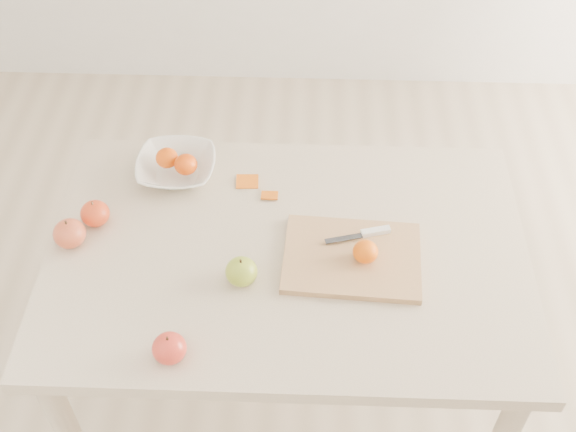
{
  "coord_description": "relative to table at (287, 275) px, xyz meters",
  "views": [
    {
      "loc": [
        0.04,
        -1.17,
        2.12
      ],
      "look_at": [
        0.0,
        0.05,
        0.82
      ],
      "focal_mm": 45.0,
      "sensor_mm": 36.0,
      "label": 1
    }
  ],
  "objects": [
    {
      "name": "bowl_tangerine_far",
      "position": [
        -0.28,
        0.25,
        0.15
      ],
      "size": [
        0.06,
        0.06,
        0.06
      ],
      "primitive_type": "ellipsoid",
      "color": "#D84A07",
      "rests_on": "fruit_bowl"
    },
    {
      "name": "table",
      "position": [
        0.0,
        0.0,
        0.0
      ],
      "size": [
        1.2,
        0.8,
        0.75
      ],
      "color": "beige",
      "rests_on": "ground"
    },
    {
      "name": "orange_peel_b",
      "position": [
        -0.05,
        0.19,
        0.1
      ],
      "size": [
        0.05,
        0.04,
        0.01
      ],
      "primitive_type": "cube",
      "rotation": [
        -0.14,
        0.0,
        -0.01
      ],
      "color": "#D25C0E",
      "rests_on": "table"
    },
    {
      "name": "cutting_board",
      "position": [
        0.16,
        -0.03,
        0.11
      ],
      "size": [
        0.35,
        0.26,
        0.02
      ],
      "primitive_type": "cube",
      "rotation": [
        0.0,
        0.0,
        -0.06
      ],
      "color": "tan",
      "rests_on": "table"
    },
    {
      "name": "orange_peel_a",
      "position": [
        -0.12,
        0.23,
        0.1
      ],
      "size": [
        0.06,
        0.05,
        0.01
      ],
      "primitive_type": "cube",
      "rotation": [
        0.21,
        0.0,
        0.04
      ],
      "color": "#D25C0E",
      "rests_on": "table"
    },
    {
      "name": "ground",
      "position": [
        0.0,
        0.0,
        -0.65
      ],
      "size": [
        3.5,
        3.5,
        0.0
      ],
      "primitive_type": "plane",
      "color": "#C6B293",
      "rests_on": "ground"
    },
    {
      "name": "bowl_tangerine_near",
      "position": [
        -0.34,
        0.27,
        0.15
      ],
      "size": [
        0.06,
        0.06,
        0.05
      ],
      "primitive_type": "ellipsoid",
      "color": "#D44407",
      "rests_on": "fruit_bowl"
    },
    {
      "name": "paring_knife",
      "position": [
        0.21,
        0.04,
        0.12
      ],
      "size": [
        0.17,
        0.06,
        0.01
      ],
      "color": "white",
      "rests_on": "cutting_board"
    },
    {
      "name": "apple_red_b",
      "position": [
        -0.49,
        0.08,
        0.13
      ],
      "size": [
        0.07,
        0.07,
        0.07
      ],
      "primitive_type": "ellipsoid",
      "color": "maroon",
      "rests_on": "table"
    },
    {
      "name": "board_tangerine",
      "position": [
        0.19,
        -0.04,
        0.14
      ],
      "size": [
        0.06,
        0.06,
        0.05
      ],
      "primitive_type": "ellipsoid",
      "color": "#D85807",
      "rests_on": "cutting_board"
    },
    {
      "name": "apple_green",
      "position": [
        -0.1,
        -0.1,
        0.13
      ],
      "size": [
        0.08,
        0.08,
        0.07
      ],
      "primitive_type": "ellipsoid",
      "color": "olive",
      "rests_on": "table"
    },
    {
      "name": "fruit_bowl",
      "position": [
        -0.31,
        0.26,
        0.13
      ],
      "size": [
        0.21,
        0.21,
        0.05
      ],
      "primitive_type": "imported",
      "color": "white",
      "rests_on": "table"
    },
    {
      "name": "apple_red_c",
      "position": [
        -0.24,
        -0.32,
        0.13
      ],
      "size": [
        0.08,
        0.08,
        0.07
      ],
      "primitive_type": "ellipsoid",
      "color": "maroon",
      "rests_on": "table"
    },
    {
      "name": "apple_red_d",
      "position": [
        -0.54,
        0.0,
        0.14
      ],
      "size": [
        0.08,
        0.08,
        0.07
      ],
      "primitive_type": "ellipsoid",
      "color": "maroon",
      "rests_on": "table"
    }
  ]
}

